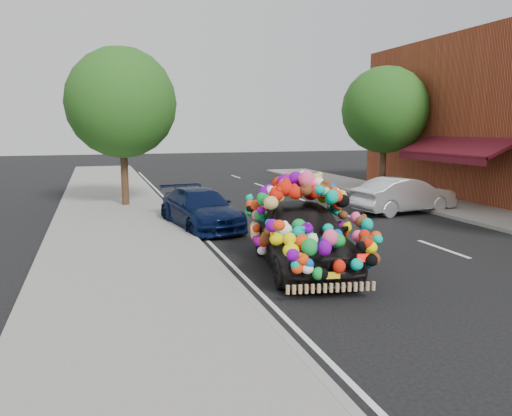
# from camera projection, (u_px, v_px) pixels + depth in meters

# --- Properties ---
(ground) EXTENTS (100.00, 100.00, 0.00)m
(ground) POSITION_uv_depth(u_px,v_px,m) (316.00, 260.00, 11.82)
(ground) COLOR black
(ground) RESTS_ON ground
(sidewalk) EXTENTS (4.00, 60.00, 0.12)m
(sidewalk) POSITION_uv_depth(u_px,v_px,m) (129.00, 274.00, 10.51)
(sidewalk) COLOR gray
(sidewalk) RESTS_ON ground
(kerb) EXTENTS (0.15, 60.00, 0.13)m
(kerb) POSITION_uv_depth(u_px,v_px,m) (219.00, 266.00, 11.10)
(kerb) COLOR gray
(kerb) RESTS_ON ground
(footpath_far) EXTENTS (3.00, 40.00, 0.12)m
(footpath_far) POSITION_uv_depth(u_px,v_px,m) (497.00, 217.00, 17.11)
(footpath_far) COLOR gray
(footpath_far) RESTS_ON ground
(lane_markings) EXTENTS (6.00, 50.00, 0.01)m
(lane_markings) POSITION_uv_depth(u_px,v_px,m) (443.00, 249.00, 12.91)
(lane_markings) COLOR silver
(lane_markings) RESTS_ON ground
(tree_near_sidewalk) EXTENTS (4.20, 4.20, 6.13)m
(tree_near_sidewalk) POSITION_uv_depth(u_px,v_px,m) (122.00, 103.00, 18.95)
(tree_near_sidewalk) COLOR #332114
(tree_near_sidewalk) RESTS_ON ground
(tree_far_b) EXTENTS (4.00, 4.00, 5.90)m
(tree_far_b) POSITION_uv_depth(u_px,v_px,m) (385.00, 110.00, 23.01)
(tree_far_b) COLOR #332114
(tree_far_b) RESTS_ON ground
(plush_art_car) EXTENTS (2.88, 4.90, 2.15)m
(plush_art_car) POSITION_uv_depth(u_px,v_px,m) (303.00, 219.00, 11.06)
(plush_art_car) COLOR black
(plush_art_car) RESTS_ON ground
(navy_sedan) EXTENTS (2.33, 4.38, 1.21)m
(navy_sedan) POSITION_uv_depth(u_px,v_px,m) (201.00, 209.00, 15.58)
(navy_sedan) COLOR black
(navy_sedan) RESTS_ON ground
(silver_hatchback) EXTENTS (4.10, 1.93, 1.30)m
(silver_hatchback) POSITION_uv_depth(u_px,v_px,m) (404.00, 195.00, 18.29)
(silver_hatchback) COLOR silver
(silver_hatchback) RESTS_ON ground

